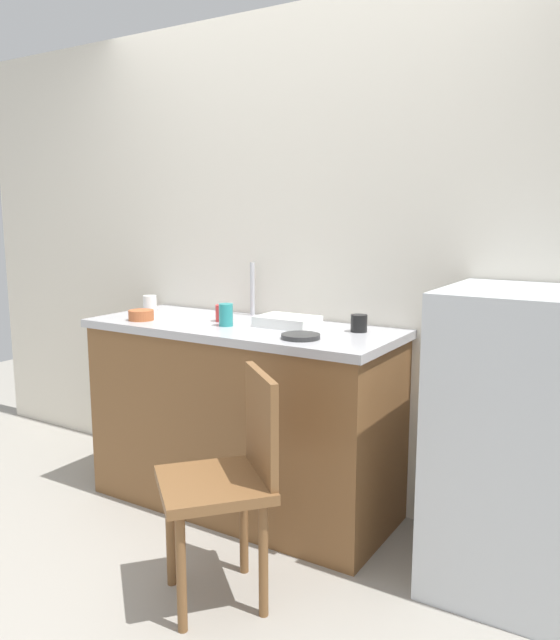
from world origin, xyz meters
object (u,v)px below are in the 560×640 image
dish_tray (287,321)px  hotplate (301,336)px  cup_teal (226,315)px  cup_red (223,313)px  refrigerator (512,441)px  terracotta_bowl (141,315)px  cup_black (359,323)px  chair (230,475)px  cup_white (150,305)px

dish_tray → hotplate: size_ratio=1.65×
cup_teal → cup_red: bearing=133.5°
cup_teal → refrigerator: bearing=3.1°
terracotta_bowl → cup_teal: size_ratio=1.17×
cup_teal → cup_black: 0.64m
cup_black → cup_teal: bearing=-161.9°
hotplate → cup_teal: cup_teal is taller
chair → cup_teal: (-0.45, 0.59, 0.49)m
chair → cup_black: 0.93m
refrigerator → cup_teal: refrigerator is taller
dish_tray → cup_white: (-0.81, -0.08, 0.03)m
hotplate → cup_black: size_ratio=2.15×
hotplate → cup_black: cup_black is taller
chair → cup_red: 0.99m
dish_tray → cup_white: 0.81m
refrigerator → chair: 1.10m
refrigerator → cup_white: refrigerator is taller
chair → cup_black: bearing=119.6°
cup_white → cup_red: 0.46m
cup_teal → terracotta_bowl: bearing=-168.8°
hotplate → cup_white: 1.02m
refrigerator → chair: bearing=-143.1°
chair → hotplate: size_ratio=5.24×
hotplate → cup_white: cup_white is taller
cup_red → cup_black: 0.71m
cup_white → cup_black: size_ratio=1.30×
chair → cup_red: (-0.54, 0.68, 0.48)m
cup_white → cup_red: cup_white is taller
refrigerator → terracotta_bowl: refrigerator is taller
chair → dish_tray: 0.88m
dish_tray → hotplate: dish_tray is taller
dish_tray → refrigerator: bearing=-3.8°
cup_red → cup_teal: (0.09, -0.10, 0.01)m
terracotta_bowl → cup_red: (0.37, 0.19, 0.02)m
refrigerator → chair: (-0.88, -0.66, -0.10)m
dish_tray → chair: bearing=-75.7°
cup_red → cup_teal: bearing=-46.5°
chair → cup_black: cup_black is taller
hotplate → refrigerator: bearing=9.8°
hotplate → cup_white: size_ratio=1.66×
hotplate → cup_red: bearing=162.4°
cup_red → cup_black: cup_red is taller
refrigerator → cup_red: 1.47m
cup_white → cup_red: size_ratio=1.23×
chair → cup_teal: 0.89m
dish_tray → cup_teal: size_ratio=2.59×
refrigerator → cup_white: 1.91m
chair → cup_white: size_ratio=8.67×
dish_tray → terracotta_bowl: terracotta_bowl is taller
chair → terracotta_bowl: (-0.91, 0.49, 0.47)m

